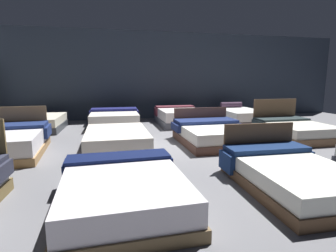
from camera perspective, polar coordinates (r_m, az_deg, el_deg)
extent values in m
cube|color=slate|center=(6.58, -0.35, -4.27)|extent=(18.00, 18.00, 0.02)
cube|color=#333D4C|center=(11.09, -6.00, 10.64)|extent=(18.00, 0.06, 3.50)
cube|color=#2B2D3D|center=(4.24, -32.12, -8.58)|extent=(0.11, 0.71, 0.21)
cube|color=brown|center=(3.55, -9.34, -15.76)|extent=(1.57, 2.00, 0.15)
cube|color=silver|center=(3.46, -9.44, -12.51)|extent=(1.50, 1.94, 0.29)
cube|color=#0E1841|center=(4.09, -10.44, -6.47)|extent=(1.51, 0.48, 0.05)
cube|color=#0E1841|center=(4.16, -20.97, -8.71)|extent=(0.06, 0.45, 0.22)
cube|color=#0E1841|center=(4.25, -0.03, -7.63)|extent=(0.06, 0.45, 0.22)
cube|color=brown|center=(4.41, 25.29, -11.27)|extent=(1.49, 2.14, 0.16)
cube|color=white|center=(4.35, 25.48, -8.88)|extent=(1.43, 2.08, 0.22)
cube|color=brown|center=(5.15, 18.67, -4.00)|extent=(1.33, 0.09, 0.83)
cube|color=navy|center=(4.92, 20.25, -4.51)|extent=(1.42, 0.53, 0.09)
cube|color=navy|center=(4.64, 12.40, -7.48)|extent=(0.10, 0.49, 0.31)
cube|color=navy|center=(5.38, 26.76, -5.93)|extent=(0.10, 0.49, 0.31)
cube|color=olive|center=(6.70, -31.72, -4.71)|extent=(1.71, 2.14, 0.17)
cube|color=silver|center=(6.65, -31.91, -2.62)|extent=(1.64, 2.08, 0.33)
cube|color=olive|center=(7.61, -29.97, 0.04)|extent=(1.51, 0.12, 0.95)
cube|color=navy|center=(7.22, -30.73, 0.04)|extent=(1.62, 0.80, 0.08)
cube|color=navy|center=(7.09, -24.26, -0.97)|extent=(0.12, 0.73, 0.25)
cube|color=brown|center=(6.35, -10.80, -4.12)|extent=(1.47, 2.12, 0.17)
cube|color=silver|center=(6.30, -10.87, -2.16)|extent=(1.41, 2.06, 0.28)
cube|color=brown|center=(6.86, 9.78, -2.95)|extent=(1.65, 2.01, 0.19)
cube|color=white|center=(6.81, 9.83, -1.14)|extent=(1.59, 1.95, 0.25)
cube|color=brown|center=(7.71, 6.93, 0.91)|extent=(1.56, 0.04, 0.81)
cube|color=navy|center=(7.34, 8.00, 1.06)|extent=(1.63, 0.73, 0.09)
cube|color=navy|center=(7.10, 1.65, -0.27)|extent=(0.09, 0.73, 0.19)
cube|color=navy|center=(7.70, 13.80, 0.25)|extent=(0.09, 0.73, 0.19)
cube|color=brown|center=(8.12, 25.48, -1.74)|extent=(1.54, 2.01, 0.20)
cube|color=silver|center=(8.08, 25.60, -0.27)|extent=(1.48, 1.95, 0.23)
cube|color=brown|center=(8.84, 21.73, 2.10)|extent=(1.43, 0.06, 1.01)
cube|color=#233032|center=(8.57, 22.99, 1.41)|extent=(1.50, 0.64, 0.05)
cube|color=#233032|center=(8.18, 18.62, 0.42)|extent=(0.06, 0.63, 0.19)
cube|color=#233032|center=(9.05, 26.83, 0.74)|extent=(0.06, 0.63, 0.19)
cube|color=#303439|center=(9.50, -26.21, -0.17)|extent=(1.70, 2.01, 0.21)
cube|color=beige|center=(9.47, -26.32, 1.18)|extent=(1.64, 1.95, 0.24)
cube|color=black|center=(9.28, -11.31, 0.31)|extent=(1.68, 1.98, 0.17)
cube|color=silver|center=(9.24, -11.36, 1.83)|extent=(1.62, 1.92, 0.33)
cube|color=navy|center=(9.82, -11.41, 3.51)|extent=(1.62, 0.70, 0.08)
cube|color=navy|center=(9.87, -16.14, 2.42)|extent=(0.10, 0.65, 0.24)
cube|color=navy|center=(9.87, -6.62, 2.74)|extent=(0.10, 0.65, 0.24)
cube|color=#4D505B|center=(9.62, 2.47, 0.98)|extent=(1.49, 2.04, 0.22)
cube|color=white|center=(9.58, 2.48, 2.59)|extent=(1.43, 1.98, 0.33)
cube|color=brown|center=(10.28, 1.39, 4.18)|extent=(1.45, 0.48, 0.06)
cube|color=brown|center=(10.15, -2.64, 3.08)|extent=(0.06, 0.47, 0.30)
cube|color=brown|center=(10.50, 5.28, 3.28)|extent=(0.06, 0.47, 0.30)
cube|color=#312C35|center=(10.53, 15.15, 1.26)|extent=(1.45, 2.15, 0.16)
cube|color=white|center=(10.50, 15.21, 2.53)|extent=(1.39, 2.09, 0.31)
cylinder|color=#472F46|center=(11.21, 13.28, 4.43)|extent=(0.89, 0.23, 0.22)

